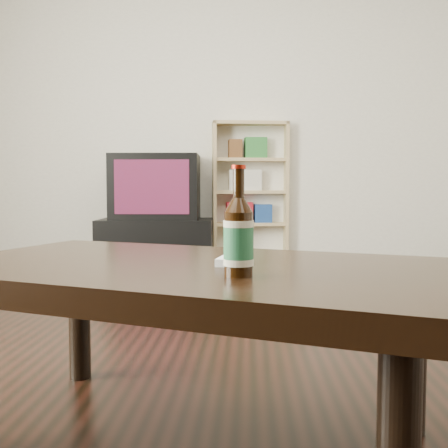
{
  "coord_description": "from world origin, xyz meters",
  "views": [
    {
      "loc": [
        0.18,
        -1.54,
        0.63
      ],
      "look_at": [
        0.13,
        -0.47,
        0.56
      ],
      "focal_mm": 42.0,
      "sensor_mm": 36.0,
      "label": 1
    }
  ],
  "objects_px": {
    "tv": "(156,187)",
    "bookshelf": "(248,189)",
    "tv_stand": "(156,242)",
    "beer_bottle": "(239,237)",
    "coffee_table": "(183,287)",
    "remote": "(232,259)"
  },
  "relations": [
    {
      "from": "tv",
      "to": "bookshelf",
      "type": "distance_m",
      "value": 0.81
    },
    {
      "from": "tv_stand",
      "to": "bookshelf",
      "type": "xyz_separation_m",
      "value": [
        0.76,
        0.29,
        0.43
      ]
    },
    {
      "from": "tv_stand",
      "to": "bookshelf",
      "type": "height_order",
      "value": "bookshelf"
    },
    {
      "from": "tv",
      "to": "beer_bottle",
      "type": "relative_size",
      "value": 3.16
    },
    {
      "from": "tv",
      "to": "coffee_table",
      "type": "bearing_deg",
      "value": -80.66
    },
    {
      "from": "bookshelf",
      "to": "tv",
      "type": "bearing_deg",
      "value": -166.49
    },
    {
      "from": "tv",
      "to": "coffee_table",
      "type": "xyz_separation_m",
      "value": [
        0.61,
        -3.01,
        -0.25
      ]
    },
    {
      "from": "bookshelf",
      "to": "remote",
      "type": "distance_m",
      "value": 3.3
    },
    {
      "from": "tv_stand",
      "to": "beer_bottle",
      "type": "xyz_separation_m",
      "value": [
        0.75,
        -3.2,
        0.34
      ]
    },
    {
      "from": "beer_bottle",
      "to": "coffee_table",
      "type": "bearing_deg",
      "value": 126.99
    },
    {
      "from": "tv_stand",
      "to": "beer_bottle",
      "type": "height_order",
      "value": "beer_bottle"
    },
    {
      "from": "tv_stand",
      "to": "coffee_table",
      "type": "height_order",
      "value": "coffee_table"
    },
    {
      "from": "tv_stand",
      "to": "tv",
      "type": "height_order",
      "value": "tv"
    },
    {
      "from": "bookshelf",
      "to": "tv_stand",
      "type": "bearing_deg",
      "value": -166.57
    },
    {
      "from": "bookshelf",
      "to": "remote",
      "type": "relative_size",
      "value": 7.1
    },
    {
      "from": "tv_stand",
      "to": "coffee_table",
      "type": "bearing_deg",
      "value": -80.66
    },
    {
      "from": "remote",
      "to": "bookshelf",
      "type": "bearing_deg",
      "value": 100.18
    },
    {
      "from": "bookshelf",
      "to": "beer_bottle",
      "type": "distance_m",
      "value": 3.49
    },
    {
      "from": "beer_bottle",
      "to": "remote",
      "type": "bearing_deg",
      "value": 95.97
    },
    {
      "from": "coffee_table",
      "to": "bookshelf",
      "type": "bearing_deg",
      "value": 87.46
    },
    {
      "from": "bookshelf",
      "to": "remote",
      "type": "height_order",
      "value": "bookshelf"
    },
    {
      "from": "bookshelf",
      "to": "beer_bottle",
      "type": "bearing_deg",
      "value": -97.78
    }
  ]
}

